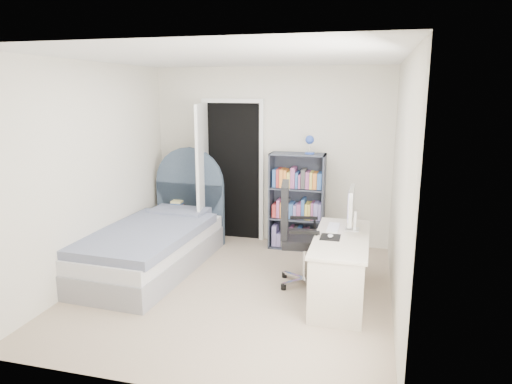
% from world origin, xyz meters
% --- Properties ---
extents(room_shell, '(3.50, 3.70, 2.60)m').
position_xyz_m(room_shell, '(0.00, 0.00, 1.25)').
color(room_shell, gray).
rests_on(room_shell, ground).
extents(door, '(0.92, 0.82, 2.06)m').
position_xyz_m(door, '(-0.76, 1.52, 1.03)').
color(door, black).
rests_on(door, ground).
extents(bed, '(1.16, 2.30, 1.39)m').
position_xyz_m(bed, '(-1.15, 0.41, 0.31)').
color(bed, gray).
rests_on(bed, ground).
extents(nightstand, '(0.43, 0.43, 0.62)m').
position_xyz_m(nightstand, '(-1.23, 1.39, 0.41)').
color(nightstand, tan).
rests_on(nightstand, ground).
extents(floor_lamp, '(0.19, 0.19, 1.34)m').
position_xyz_m(floor_lamp, '(-0.91, 1.25, 0.55)').
color(floor_lamp, silver).
rests_on(floor_lamp, ground).
extents(bookcase, '(0.75, 0.32, 1.59)m').
position_xyz_m(bookcase, '(0.45, 1.54, 0.61)').
color(bookcase, '#383E4D').
rests_on(bookcase, ground).
extents(desk, '(0.56, 1.40, 1.15)m').
position_xyz_m(desk, '(1.16, 0.10, 0.38)').
color(desk, beige).
rests_on(desk, ground).
extents(office_chair, '(0.63, 0.65, 1.18)m').
position_xyz_m(office_chair, '(0.65, 0.32, 0.65)').
color(office_chair, silver).
rests_on(office_chair, ground).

